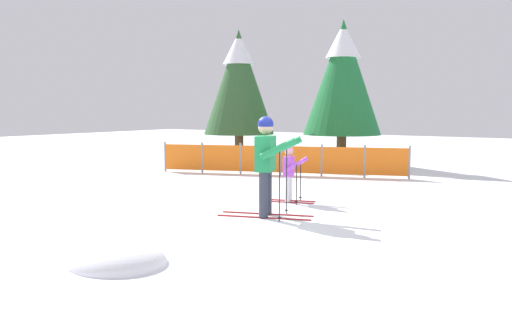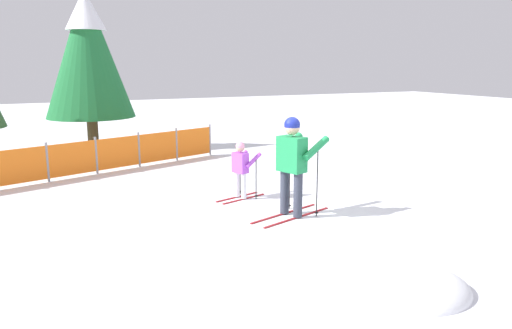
% 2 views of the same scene
% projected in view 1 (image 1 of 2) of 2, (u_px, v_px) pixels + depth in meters
% --- Properties ---
extents(ground_plane, '(60.00, 60.00, 0.00)m').
position_uv_depth(ground_plane, '(269.00, 220.00, 8.64)').
color(ground_plane, white).
extents(skier_adult, '(1.72, 1.00, 1.79)m').
position_uv_depth(skier_adult, '(267.00, 157.00, 8.84)').
color(skier_adult, maroon).
rests_on(skier_adult, ground_plane).
extents(skier_child, '(1.12, 0.64, 1.17)m').
position_uv_depth(skier_child, '(290.00, 169.00, 10.30)').
color(skier_child, maroon).
rests_on(skier_child, ground_plane).
extents(safety_fence, '(6.91, 2.47, 0.93)m').
position_uv_depth(safety_fence, '(280.00, 159.00, 14.61)').
color(safety_fence, gray).
rests_on(safety_fence, ground_plane).
extents(conifer_far, '(2.68, 2.68, 4.97)m').
position_uv_depth(conifer_far, '(343.00, 76.00, 17.09)').
color(conifer_far, '#4C3823').
rests_on(conifer_far, ground_plane).
extents(conifer_near, '(2.59, 2.59, 4.81)m').
position_uv_depth(conifer_near, '(239.00, 81.00, 18.22)').
color(conifer_near, '#4C3823').
rests_on(conifer_near, ground_plane).
extents(snow_mound, '(1.36, 1.16, 0.55)m').
position_uv_depth(snow_mound, '(116.00, 263.00, 6.24)').
color(snow_mound, white).
rests_on(snow_mound, ground_plane).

